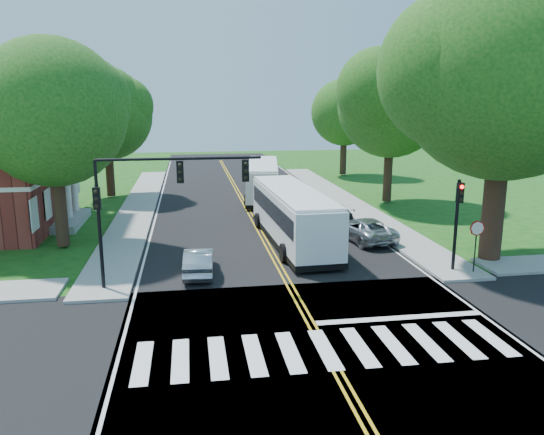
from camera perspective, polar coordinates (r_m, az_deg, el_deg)
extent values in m
plane|color=#154711|center=(18.88, 5.32, -13.28)|extent=(140.00, 140.00, 0.00)
cube|color=black|center=(35.67, -1.75, -0.75)|extent=(14.00, 96.00, 0.01)
cube|color=black|center=(18.88, 5.33, -13.26)|extent=(60.00, 12.00, 0.01)
cube|color=gold|center=(39.55, -2.48, 0.58)|extent=(0.36, 70.00, 0.01)
cube|color=silver|center=(39.39, -12.35, 0.25)|extent=(0.12, 70.00, 0.01)
cube|color=silver|center=(40.85, 7.04, 0.89)|extent=(0.12, 70.00, 0.01)
cube|color=silver|center=(18.44, 5.72, -13.90)|extent=(12.60, 3.00, 0.01)
cube|color=silver|center=(21.30, 13.57, -10.44)|extent=(6.60, 0.40, 0.01)
cube|color=gray|center=(42.43, -14.15, 1.11)|extent=(2.60, 40.00, 0.15)
cube|color=gray|center=(44.08, 7.86, 1.80)|extent=(2.60, 40.00, 0.15)
cylinder|color=black|center=(29.29, 22.77, 1.62)|extent=(1.10, 1.10, 6.00)
sphere|color=#427B24|center=(28.88, 23.89, 14.40)|extent=(10.80, 10.80, 10.80)
cylinder|color=black|center=(31.79, -21.85, 1.39)|extent=(0.70, 0.70, 4.80)
sphere|color=#427B24|center=(31.29, -22.60, 10.40)|extent=(8.00, 8.00, 8.00)
cylinder|color=black|center=(47.29, -17.05, 4.89)|extent=(0.70, 0.70, 4.40)
sphere|color=#427B24|center=(46.94, -17.42, 10.54)|extent=(7.60, 7.60, 7.60)
cylinder|color=black|center=(43.78, 12.37, 4.97)|extent=(0.70, 0.70, 5.00)
sphere|color=#427B24|center=(43.43, 12.70, 11.82)|extent=(8.40, 8.40, 8.40)
cylinder|color=black|center=(59.19, 7.67, 6.76)|extent=(0.70, 0.70, 4.40)
sphere|color=#427B24|center=(58.91, 7.80, 11.16)|extent=(7.20, 7.20, 7.20)
cube|color=silver|center=(37.53, -21.44, 5.86)|extent=(1.40, 6.00, 0.45)
cube|color=gray|center=(38.17, -20.95, -0.32)|extent=(1.80, 6.00, 0.50)
cylinder|color=silver|center=(35.72, -21.88, 1.79)|extent=(0.50, 0.50, 4.20)
cylinder|color=silver|center=(37.83, -21.17, 2.41)|extent=(0.50, 0.50, 4.20)
cylinder|color=silver|center=(39.95, -20.52, 2.96)|extent=(0.50, 0.50, 4.20)
cylinder|color=black|center=(23.98, -18.00, -1.98)|extent=(0.16, 0.16, 4.60)
cube|color=black|center=(23.48, -18.33, 1.95)|extent=(0.30, 0.22, 0.95)
sphere|color=black|center=(23.29, -18.44, 2.62)|extent=(0.18, 0.18, 0.18)
cylinder|color=black|center=(23.08, -9.90, 6.25)|extent=(7.00, 0.12, 0.12)
cube|color=black|center=(23.00, -9.86, 4.85)|extent=(0.30, 0.22, 0.95)
cube|color=black|center=(23.12, -2.88, 5.06)|extent=(0.30, 0.22, 0.95)
cylinder|color=black|center=(26.78, 19.18, -0.79)|extent=(0.16, 0.16, 4.40)
cube|color=black|center=(26.35, 19.58, 2.52)|extent=(0.30, 0.22, 0.95)
sphere|color=#FF0A05|center=(26.18, 19.77, 3.11)|extent=(0.18, 0.18, 0.18)
cylinder|color=black|center=(27.01, 21.00, -3.24)|extent=(0.06, 0.06, 2.20)
cylinder|color=#A50A07|center=(26.73, 21.21, -1.09)|extent=(0.76, 0.04, 0.76)
cube|color=white|center=(30.83, 2.22, 0.15)|extent=(3.12, 12.13, 2.80)
cube|color=black|center=(30.73, 2.23, 1.08)|extent=(3.15, 11.29, 0.97)
cube|color=black|center=(36.58, -0.01, 2.70)|extent=(2.50, 0.21, 1.63)
cube|color=orange|center=(36.43, -0.01, 4.12)|extent=(1.74, 0.18, 0.33)
cube|color=black|center=(31.12, 2.20, -2.09)|extent=(3.17, 12.23, 0.31)
cube|color=white|center=(30.55, 2.24, 2.82)|extent=(3.05, 11.77, 0.22)
cylinder|color=black|center=(35.15, 2.78, -0.13)|extent=(0.37, 0.99, 0.98)
cylinder|color=black|center=(34.61, -1.48, -0.32)|extent=(0.37, 0.99, 0.98)
cylinder|color=black|center=(28.03, 6.61, -3.49)|extent=(0.37, 0.99, 0.98)
cylinder|color=black|center=(27.35, 1.30, -3.82)|extent=(0.37, 0.99, 0.98)
cube|color=white|center=(45.15, -1.00, 4.02)|extent=(4.15, 11.68, 2.67)
cube|color=black|center=(45.08, -1.01, 4.63)|extent=(4.10, 10.90, 0.92)
cube|color=black|center=(50.81, -0.93, 5.37)|extent=(2.36, 0.45, 1.55)
cube|color=orange|center=(50.71, -0.94, 6.35)|extent=(1.64, 0.34, 0.31)
cube|color=black|center=(45.34, -1.00, 2.55)|extent=(4.22, 11.79, 0.29)
cube|color=white|center=(44.96, -1.01, 5.77)|extent=(4.05, 11.33, 0.21)
cylinder|color=black|center=(49.04, 0.53, 3.48)|extent=(0.45, 0.97, 0.93)
cylinder|color=black|center=(49.07, -2.42, 3.48)|extent=(0.45, 0.97, 0.93)
cylinder|color=black|center=(41.88, 0.67, 1.91)|extent=(0.45, 0.97, 0.93)
cylinder|color=black|center=(41.91, -2.78, 1.91)|extent=(0.45, 0.97, 0.93)
imported|color=#AFB2B6|center=(25.67, -7.89, -4.70)|extent=(1.55, 3.94, 1.27)
imported|color=#B6B9BD|center=(31.95, 9.88, -1.24)|extent=(3.04, 5.22, 1.37)
imported|color=black|center=(36.98, 6.71, 0.58)|extent=(1.99, 4.14, 1.16)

